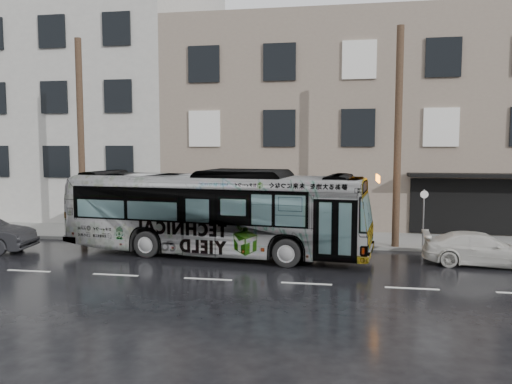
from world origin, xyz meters
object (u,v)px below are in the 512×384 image
at_px(bus, 215,212).
at_px(white_sedan, 481,249).
at_px(utility_pole_front, 398,138).
at_px(utility_pole_rear, 81,139).
at_px(sign_post, 423,218).

relative_size(bus, white_sedan, 2.99).
xyz_separation_m(utility_pole_front, utility_pole_rear, (-14.00, 0.00, 0.00)).
distance_m(utility_pole_front, white_sedan, 5.41).
relative_size(utility_pole_rear, sign_post, 3.75).
relative_size(utility_pole_front, utility_pole_rear, 1.00).
distance_m(utility_pole_front, sign_post, 3.48).
height_order(utility_pole_rear, white_sedan, utility_pole_rear).
xyz_separation_m(utility_pole_rear, bus, (6.83, -2.14, -2.95)).
bearing_deg(bus, utility_pole_rear, 79.75).
xyz_separation_m(utility_pole_front, bus, (-7.17, -2.14, -2.95)).
bearing_deg(utility_pole_front, sign_post, 0.00).
height_order(bus, white_sedan, bus).
bearing_deg(sign_post, utility_pole_rear, 180.00).
bearing_deg(utility_pole_rear, bus, -17.38).
height_order(utility_pole_rear, bus, utility_pole_rear).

